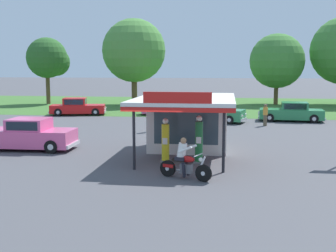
{
  "coord_description": "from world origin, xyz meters",
  "views": [
    {
      "loc": [
        2.98,
        -17.36,
        4.18
      ],
      "look_at": [
        0.19,
        2.66,
        1.4
      ],
      "focal_mm": 45.79,
      "sensor_mm": 36.0,
      "label": 1
    }
  ],
  "objects_px": {
    "parked_car_back_row_right": "(169,107)",
    "parked_car_back_row_centre_right": "(292,112)",
    "gas_pump_nearside": "(165,142)",
    "bystander_strolling_foreground": "(265,114)",
    "motorcycle_with_rider": "(184,162)",
    "parked_car_back_row_centre": "(77,107)",
    "parked_car_back_row_far_left": "(210,113)",
    "featured_classic_sedan": "(28,135)",
    "bystander_admiring_sedan": "(150,119)",
    "gas_pump_offside": "(199,142)"
  },
  "relations": [
    {
      "from": "parked_car_back_row_right",
      "to": "parked_car_back_row_far_left",
      "type": "distance_m",
      "value": 6.03
    },
    {
      "from": "featured_classic_sedan",
      "to": "parked_car_back_row_right",
      "type": "bearing_deg",
      "value": 73.96
    },
    {
      "from": "featured_classic_sedan",
      "to": "parked_car_back_row_centre",
      "type": "distance_m",
      "value": 16.04
    },
    {
      "from": "gas_pump_nearside",
      "to": "parked_car_back_row_centre_right",
      "type": "bearing_deg",
      "value": 64.22
    },
    {
      "from": "gas_pump_nearside",
      "to": "motorcycle_with_rider",
      "type": "bearing_deg",
      "value": -67.72
    },
    {
      "from": "gas_pump_nearside",
      "to": "bystander_admiring_sedan",
      "type": "relative_size",
      "value": 1.24
    },
    {
      "from": "gas_pump_offside",
      "to": "featured_classic_sedan",
      "type": "relative_size",
      "value": 0.42
    },
    {
      "from": "featured_classic_sedan",
      "to": "parked_car_back_row_centre_right",
      "type": "bearing_deg",
      "value": 42.48
    },
    {
      "from": "motorcycle_with_rider",
      "to": "featured_classic_sedan",
      "type": "height_order",
      "value": "featured_classic_sedan"
    },
    {
      "from": "featured_classic_sedan",
      "to": "bystander_admiring_sedan",
      "type": "xyz_separation_m",
      "value": [
        5.14,
        6.78,
        0.11
      ]
    },
    {
      "from": "motorcycle_with_rider",
      "to": "parked_car_back_row_centre_right",
      "type": "height_order",
      "value": "motorcycle_with_rider"
    },
    {
      "from": "gas_pump_offside",
      "to": "bystander_admiring_sedan",
      "type": "height_order",
      "value": "gas_pump_offside"
    },
    {
      "from": "motorcycle_with_rider",
      "to": "parked_car_back_row_far_left",
      "type": "distance_m",
      "value": 17.28
    },
    {
      "from": "parked_car_back_row_centre",
      "to": "parked_car_back_row_centre_right",
      "type": "bearing_deg",
      "value": -6.14
    },
    {
      "from": "parked_car_back_row_centre",
      "to": "bystander_admiring_sedan",
      "type": "distance_m",
      "value": 12.13
    },
    {
      "from": "gas_pump_offside",
      "to": "parked_car_back_row_centre_right",
      "type": "distance_m",
      "value": 17.01
    },
    {
      "from": "motorcycle_with_rider",
      "to": "bystander_strolling_foreground",
      "type": "height_order",
      "value": "motorcycle_with_rider"
    },
    {
      "from": "gas_pump_nearside",
      "to": "bystander_strolling_foreground",
      "type": "distance_m",
      "value": 13.87
    },
    {
      "from": "gas_pump_nearside",
      "to": "bystander_admiring_sedan",
      "type": "distance_m",
      "value": 9.11
    },
    {
      "from": "parked_car_back_row_far_left",
      "to": "bystander_admiring_sedan",
      "type": "xyz_separation_m",
      "value": [
        -3.62,
        -5.74,
        0.14
      ]
    },
    {
      "from": "motorcycle_with_rider",
      "to": "parked_car_back_row_centre",
      "type": "relative_size",
      "value": 0.4
    },
    {
      "from": "motorcycle_with_rider",
      "to": "parked_car_back_row_centre",
      "type": "height_order",
      "value": "motorcycle_with_rider"
    },
    {
      "from": "parked_car_back_row_right",
      "to": "parked_car_back_row_centre_right",
      "type": "bearing_deg",
      "value": -18.44
    },
    {
      "from": "motorcycle_with_rider",
      "to": "gas_pump_nearside",
      "type": "bearing_deg",
      "value": 112.28
    },
    {
      "from": "parked_car_back_row_far_left",
      "to": "gas_pump_nearside",
      "type": "bearing_deg",
      "value": -95.21
    },
    {
      "from": "gas_pump_nearside",
      "to": "parked_car_back_row_centre_right",
      "type": "relative_size",
      "value": 0.39
    },
    {
      "from": "featured_classic_sedan",
      "to": "parked_car_back_row_right",
      "type": "relative_size",
      "value": 0.95
    },
    {
      "from": "gas_pump_nearside",
      "to": "bystander_strolling_foreground",
      "type": "xyz_separation_m",
      "value": [
        5.38,
        12.78,
        -0.08
      ]
    },
    {
      "from": "gas_pump_offside",
      "to": "parked_car_back_row_centre_right",
      "type": "height_order",
      "value": "gas_pump_offside"
    },
    {
      "from": "motorcycle_with_rider",
      "to": "parked_car_back_row_far_left",
      "type": "xyz_separation_m",
      "value": [
        0.21,
        17.28,
        0.04
      ]
    },
    {
      "from": "parked_car_back_row_centre",
      "to": "bystander_strolling_foreground",
      "type": "xyz_separation_m",
      "value": [
        15.84,
        -5.01,
        0.15
      ]
    },
    {
      "from": "gas_pump_offside",
      "to": "parked_car_back_row_centre_right",
      "type": "xyz_separation_m",
      "value": [
        6.18,
        15.84,
        -0.29
      ]
    },
    {
      "from": "motorcycle_with_rider",
      "to": "parked_car_back_row_centre",
      "type": "bearing_deg",
      "value": 119.43
    },
    {
      "from": "parked_car_back_row_centre_right",
      "to": "bystander_strolling_foreground",
      "type": "height_order",
      "value": "bystander_strolling_foreground"
    },
    {
      "from": "parked_car_back_row_centre",
      "to": "parked_car_back_row_centre_right",
      "type": "height_order",
      "value": "parked_car_back_row_centre"
    },
    {
      "from": "motorcycle_with_rider",
      "to": "bystander_strolling_foreground",
      "type": "bearing_deg",
      "value": 74.62
    },
    {
      "from": "gas_pump_offside",
      "to": "motorcycle_with_rider",
      "type": "height_order",
      "value": "gas_pump_offside"
    },
    {
      "from": "parked_car_back_row_far_left",
      "to": "parked_car_back_row_centre_right",
      "type": "bearing_deg",
      "value": 11.51
    },
    {
      "from": "gas_pump_offside",
      "to": "motorcycle_with_rider",
      "type": "bearing_deg",
      "value": -97.54
    },
    {
      "from": "parked_car_back_row_far_left",
      "to": "parked_car_back_row_centre",
      "type": "xyz_separation_m",
      "value": [
        -11.79,
        3.23,
        -0.02
      ]
    },
    {
      "from": "featured_classic_sedan",
      "to": "bystander_admiring_sedan",
      "type": "relative_size",
      "value": 3.13
    },
    {
      "from": "bystander_strolling_foreground",
      "to": "parked_car_back_row_far_left",
      "type": "bearing_deg",
      "value": 156.32
    },
    {
      "from": "motorcycle_with_rider",
      "to": "parked_car_back_row_right",
      "type": "relative_size",
      "value": 0.39
    },
    {
      "from": "parked_car_back_row_far_left",
      "to": "parked_car_back_row_centre_right",
      "type": "relative_size",
      "value": 1.1
    },
    {
      "from": "featured_classic_sedan",
      "to": "parked_car_back_row_far_left",
      "type": "xyz_separation_m",
      "value": [
        8.76,
        12.52,
        -0.03
      ]
    },
    {
      "from": "parked_car_back_row_centre",
      "to": "bystander_strolling_foreground",
      "type": "bearing_deg",
      "value": -17.56
    },
    {
      "from": "parked_car_back_row_centre_right",
      "to": "parked_car_back_row_right",
      "type": "bearing_deg",
      "value": 161.56
    },
    {
      "from": "parked_car_back_row_far_left",
      "to": "parked_car_back_row_centre",
      "type": "distance_m",
      "value": 12.22
    },
    {
      "from": "gas_pump_nearside",
      "to": "parked_car_back_row_centre_right",
      "type": "height_order",
      "value": "gas_pump_nearside"
    },
    {
      "from": "featured_classic_sedan",
      "to": "parked_car_back_row_far_left",
      "type": "height_order",
      "value": "featured_classic_sedan"
    }
  ]
}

